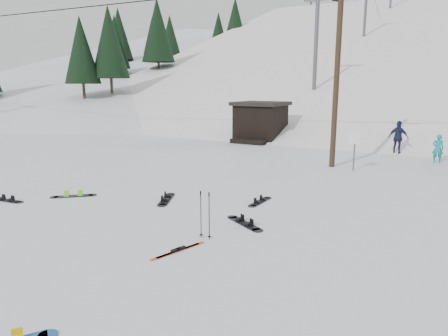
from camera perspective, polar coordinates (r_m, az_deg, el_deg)
The scene contains 19 objects.
ground at distance 9.37m, azimuth -22.12°, elevation -13.54°, with size 200.00×200.00×0.00m, color white.
ski_slope at distance 62.53m, azimuth 22.43°, elevation -3.92°, with size 60.00×75.00×45.00m, color white.
ridge_left at distance 69.83m, azimuth -9.01°, elevation -0.75°, with size 34.00×85.00×38.00m, color white.
treeline_left at distance 60.97m, azimuth -12.58°, elevation 7.77°, with size 20.00×64.00×10.00m, color black, non-canonical shape.
treeline_crest at distance 91.44m, azimuth 25.63°, elevation 8.13°, with size 50.00×6.00×10.00m, color black, non-canonical shape.
utility_pole at distance 19.72m, azimuth 15.87°, elevation 13.64°, with size 2.00×0.26×9.00m.
trail_sign at distance 19.22m, azimuth 18.18°, elevation 3.37°, with size 0.50×0.09×1.85m.
lift_hut at distance 28.72m, azimuth 5.22°, elevation 6.65°, with size 3.40×4.10×2.75m.
lift_tower_near at distance 36.95m, azimuth 13.05°, elevation 17.61°, with size 2.20×0.36×8.00m.
lift_tower_mid at distance 57.13m, azimuth 19.65°, elevation 21.63°, with size 2.20×0.36×8.00m.
hero_skis at distance 9.74m, azimuth -6.55°, elevation -11.59°, with size 0.54×1.53×0.08m.
ski_poles at distance 10.27m, azimuth -2.73°, elevation -6.64°, with size 0.34×0.09×1.24m.
board_scatter_a at distance 15.57m, azimuth -28.64°, elevation -4.04°, with size 1.45×0.42×0.10m.
board_scatter_b at distance 13.92m, azimuth -8.24°, elevation -4.41°, with size 0.91×1.56×0.12m.
board_scatter_c at distance 15.17m, azimuth -20.70°, elevation -3.72°, with size 1.25×1.17×0.11m.
board_scatter_d at distance 11.47m, azimuth 2.93°, elevation -7.85°, with size 1.42×0.93×0.11m.
board_scatter_f at distance 13.57m, azimuth 5.18°, elevation -4.77°, with size 0.32×1.44×0.10m.
skier_teal at distance 23.04m, azimuth 28.24°, elevation 2.47°, with size 0.53×0.35×1.45m, color #0D888A.
skier_navy at distance 24.79m, azimuth 23.64°, elevation 3.99°, with size 1.13×0.47×1.92m, color #19203E.
Camera 1 is at (6.85, -5.10, 3.86)m, focal length 32.00 mm.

